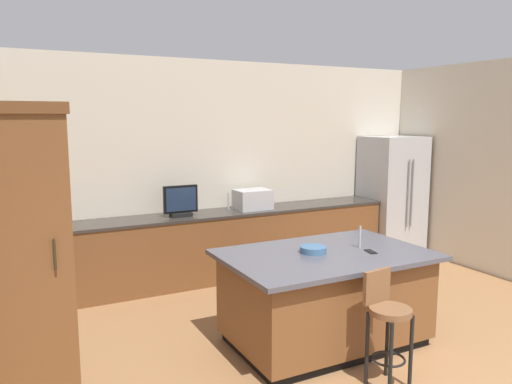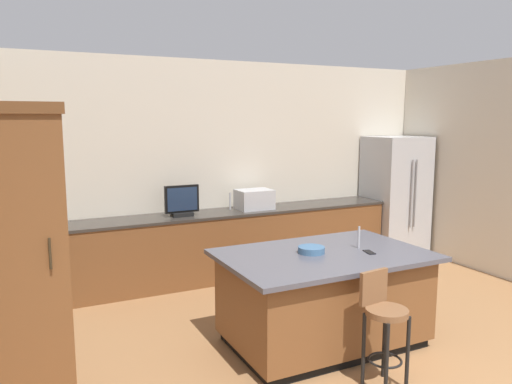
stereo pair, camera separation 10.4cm
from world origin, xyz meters
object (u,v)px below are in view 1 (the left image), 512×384
tv_monitor (181,202)px  cell_phone (371,252)px  refrigerator (392,196)px  range_oven (29,269)px  bar_stool_center (387,319)px  cabinet_tower (23,257)px  microwave (253,199)px  fruit_bowl (313,250)px  kitchen_island (325,297)px

tv_monitor → cell_phone: size_ratio=2.98×
refrigerator → range_oven: 5.36m
range_oven → bar_stool_center: bearing=-51.6°
cabinet_tower → bar_stool_center: bearing=-19.7°
microwave → fruit_bowl: bearing=-102.2°
microwave → fruit_bowl: microwave is taller
refrigerator → microwave: 2.46m
range_oven → tv_monitor: 1.92m
range_oven → microwave: 2.94m
tv_monitor → fruit_bowl: bearing=-75.1°
kitchen_island → cabinet_tower: 2.70m
bar_stool_center → fruit_bowl: size_ratio=3.74×
refrigerator → fruit_bowl: (-2.94, -2.15, -0.01)m
kitchen_island → microwave: (0.37, 2.28, 0.59)m
kitchen_island → fruit_bowl: bearing=152.4°
refrigerator → microwave: (-2.46, 0.08, 0.11)m
kitchen_island → cabinet_tower: bearing=178.6°
kitchen_island → tv_monitor: (-0.69, 2.23, 0.65)m
microwave → cell_phone: 2.46m
kitchen_island → bar_stool_center: bearing=-90.3°
refrigerator → bar_stool_center: 4.20m
tv_monitor → cell_phone: tv_monitor is taller
kitchen_island → microwave: size_ratio=4.08×
range_oven → cabinet_tower: bearing=-92.6°
refrigerator → bar_stool_center: refrigerator is taller
kitchen_island → range_oven: bearing=137.6°
refrigerator → fruit_bowl: size_ratio=7.44×
microwave → bar_stool_center: 3.21m
fruit_bowl → bar_stool_center: bearing=-83.6°
range_oven → cell_phone: bearing=-40.3°
microwave → cell_phone: size_ratio=3.20×
tv_monitor → bar_stool_center: 3.22m
kitchen_island → range_oven: (-2.50, 2.28, 0.01)m
kitchen_island → refrigerator: (2.83, 2.21, 0.48)m
cabinet_tower → tv_monitor: cabinet_tower is taller
cabinet_tower → microwave: 3.72m
microwave → tv_monitor: 1.06m
kitchen_island → cell_phone: bearing=-23.9°
cell_phone → kitchen_island: bearing=169.3°
refrigerator → fruit_bowl: refrigerator is taller
refrigerator → tv_monitor: bearing=179.6°
cabinet_tower → refrigerator: bearing=21.5°
refrigerator → microwave: refrigerator is taller
range_oven → cell_phone: 3.83m
cabinet_tower → cell_phone: cabinet_tower is taller
cabinet_tower → cell_phone: size_ratio=15.21×
refrigerator → tv_monitor: size_ratio=4.21×
microwave → fruit_bowl: 2.28m
refrigerator → tv_monitor: (-3.52, 0.03, 0.16)m
cabinet_tower → tv_monitor: (1.92, 2.17, -0.08)m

